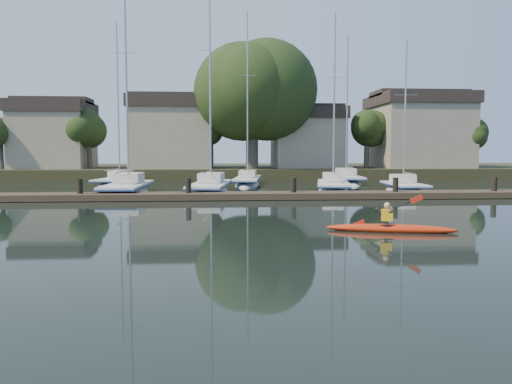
{
  "coord_description": "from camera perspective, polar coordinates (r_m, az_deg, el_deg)",
  "views": [
    {
      "loc": [
        -1.26,
        -14.32,
        2.74
      ],
      "look_at": [
        0.12,
        4.33,
        1.2
      ],
      "focal_mm": 35.0,
      "sensor_mm": 36.0,
      "label": 1
    }
  ],
  "objects": [
    {
      "name": "sailboat_5",
      "position": [
        41.94,
        -15.39,
        0.55
      ],
      "size": [
        3.4,
        8.84,
        14.28
      ],
      "rotation": [
        0.0,
        0.0,
        -0.16
      ],
      "color": "silver",
      "rests_on": "ground"
    },
    {
      "name": "sailboat_6",
      "position": [
        40.85,
        -1.0,
        0.61
      ],
      "size": [
        3.18,
        9.72,
        15.17
      ],
      "rotation": [
        0.0,
        0.0,
        -0.13
      ],
      "color": "silver",
      "rests_on": "ground"
    },
    {
      "name": "ground",
      "position": [
        14.64,
        0.78,
        -6.08
      ],
      "size": [
        160.0,
        160.0,
        0.0
      ],
      "primitive_type": "plane",
      "color": "black",
      "rests_on": "ground"
    },
    {
      "name": "sailboat_3",
      "position": [
        34.57,
        8.8,
        -0.23
      ],
      "size": [
        3.8,
        8.56,
        13.37
      ],
      "rotation": [
        0.0,
        0.0,
        -0.2
      ],
      "color": "silver",
      "rests_on": "ground"
    },
    {
      "name": "sailboat_1",
      "position": [
        32.86,
        -14.42,
        -0.59
      ],
      "size": [
        2.46,
        9.43,
        15.37
      ],
      "rotation": [
        0.0,
        0.0,
        -0.01
      ],
      "color": "silver",
      "rests_on": "ground"
    },
    {
      "name": "sailboat_2",
      "position": [
        32.98,
        -5.23,
        -0.43
      ],
      "size": [
        3.3,
        9.84,
        15.97
      ],
      "rotation": [
        0.0,
        0.0,
        -0.11
      ],
      "color": "silver",
      "rests_on": "ground"
    },
    {
      "name": "shore",
      "position": [
        54.69,
        -1.23,
        5.22
      ],
      "size": [
        90.0,
        25.25,
        12.75
      ],
      "color": "#272F17",
      "rests_on": "ground"
    },
    {
      "name": "sailboat_4",
      "position": [
        35.18,
        16.55,
        -0.26
      ],
      "size": [
        2.45,
        6.79,
        11.35
      ],
      "rotation": [
        0.0,
        0.0,
        -0.07
      ],
      "color": "silver",
      "rests_on": "ground"
    },
    {
      "name": "dock",
      "position": [
        28.47,
        -1.68,
        -0.41
      ],
      "size": [
        34.0,
        2.0,
        1.8
      ],
      "color": "#443627",
      "rests_on": "ground"
    },
    {
      "name": "sailboat_7",
      "position": [
        42.97,
        10.28,
        0.7
      ],
      "size": [
        3.09,
        8.68,
        13.7
      ],
      "rotation": [
        0.0,
        0.0,
        -0.1
      ],
      "color": "silver",
      "rests_on": "ground"
    },
    {
      "name": "kayak",
      "position": [
        17.6,
        15.1,
        -3.85
      ],
      "size": [
        4.39,
        1.66,
        1.4
      ],
      "rotation": [
        0.0,
        0.0,
        -0.25
      ],
      "color": "#BA320E",
      "rests_on": "ground"
    }
  ]
}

